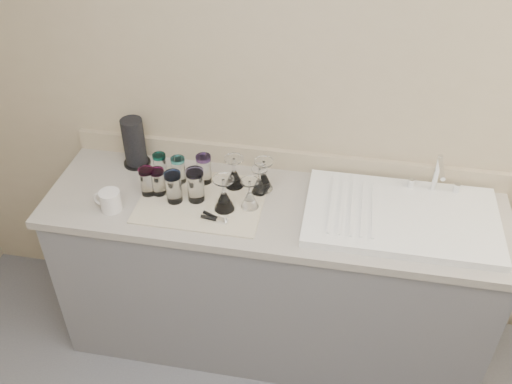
% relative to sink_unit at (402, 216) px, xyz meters
% --- Properties ---
extents(room_envelope, '(3.54, 3.50, 2.52)m').
position_rel_sink_unit_xyz_m(room_envelope, '(-0.55, -1.20, 0.64)').
color(room_envelope, '#58585E').
rests_on(room_envelope, ground).
extents(counter_unit, '(2.06, 0.62, 0.90)m').
position_rel_sink_unit_xyz_m(counter_unit, '(-0.55, -0.00, -0.47)').
color(counter_unit, slate).
rests_on(counter_unit, ground).
extents(sink_unit, '(0.82, 0.50, 0.22)m').
position_rel_sink_unit_xyz_m(sink_unit, '(0.00, 0.00, 0.00)').
color(sink_unit, white).
rests_on(sink_unit, counter_unit).
extents(dish_towel, '(0.55, 0.42, 0.01)m').
position_rel_sink_unit_xyz_m(dish_towel, '(-0.88, -0.03, -0.02)').
color(dish_towel, beige).
rests_on(dish_towel, counter_unit).
extents(tumbler_teal, '(0.06, 0.06, 0.12)m').
position_rel_sink_unit_xyz_m(tumbler_teal, '(-1.11, 0.10, 0.05)').
color(tumbler_teal, white).
rests_on(tumbler_teal, dish_towel).
extents(tumbler_cyan, '(0.06, 0.06, 0.13)m').
position_rel_sink_unit_xyz_m(tumbler_cyan, '(-1.01, 0.08, 0.05)').
color(tumbler_cyan, white).
rests_on(tumbler_cyan, dish_towel).
extents(tumbler_purple, '(0.07, 0.07, 0.14)m').
position_rel_sink_unit_xyz_m(tumbler_purple, '(-0.90, 0.10, 0.06)').
color(tumbler_purple, white).
rests_on(tumbler_purple, dish_towel).
extents(tumbler_magenta, '(0.06, 0.06, 0.13)m').
position_rel_sink_unit_xyz_m(tumbler_magenta, '(-1.08, -0.02, 0.05)').
color(tumbler_magenta, white).
rests_on(tumbler_magenta, dish_towel).
extents(tumbler_blue, '(0.07, 0.07, 0.15)m').
position_rel_sink_unit_xyz_m(tumbler_blue, '(-0.99, -0.06, 0.06)').
color(tumbler_blue, white).
rests_on(tumbler_blue, dish_towel).
extents(tumbler_lavender, '(0.08, 0.08, 0.16)m').
position_rel_sink_unit_xyz_m(tumbler_lavender, '(-0.90, -0.04, 0.07)').
color(tumbler_lavender, white).
rests_on(tumbler_lavender, dish_towel).
extents(tumbler_extra, '(0.07, 0.07, 0.13)m').
position_rel_sink_unit_xyz_m(tumbler_extra, '(-1.12, -0.03, 0.06)').
color(tumbler_extra, white).
rests_on(tumbler_extra, dish_towel).
extents(goblet_back_left, '(0.09, 0.09, 0.15)m').
position_rel_sink_unit_xyz_m(goblet_back_left, '(-0.75, 0.09, 0.04)').
color(goblet_back_left, white).
rests_on(goblet_back_left, dish_towel).
extents(goblet_back_right, '(0.07, 0.07, 0.13)m').
position_rel_sink_unit_xyz_m(goblet_back_right, '(-0.63, 0.07, 0.03)').
color(goblet_back_right, white).
rests_on(goblet_back_right, dish_towel).
extents(goblet_front_left, '(0.09, 0.09, 0.16)m').
position_rel_sink_unit_xyz_m(goblet_front_left, '(-0.76, -0.08, 0.04)').
color(goblet_front_left, white).
rests_on(goblet_front_left, dish_towel).
extents(goblet_front_right, '(0.08, 0.08, 0.14)m').
position_rel_sink_unit_xyz_m(goblet_front_right, '(-0.66, -0.04, 0.04)').
color(goblet_front_right, white).
rests_on(goblet_front_right, dish_towel).
extents(goblet_extra, '(0.09, 0.09, 0.15)m').
position_rel_sink_unit_xyz_m(goblet_extra, '(-0.62, 0.10, 0.04)').
color(goblet_extra, white).
rests_on(goblet_extra, dish_towel).
extents(can_opener, '(0.12, 0.07, 0.02)m').
position_rel_sink_unit_xyz_m(can_opener, '(-0.79, -0.16, -0.00)').
color(can_opener, silver).
rests_on(can_opener, dish_towel).
extents(white_mug, '(0.13, 0.10, 0.09)m').
position_rel_sink_unit_xyz_m(white_mug, '(-1.25, -0.16, 0.03)').
color(white_mug, silver).
rests_on(white_mug, counter_unit).
extents(paper_towel_roll, '(0.13, 0.13, 0.24)m').
position_rel_sink_unit_xyz_m(paper_towel_roll, '(-1.26, 0.19, 0.10)').
color(paper_towel_roll, black).
rests_on(paper_towel_roll, counter_unit).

